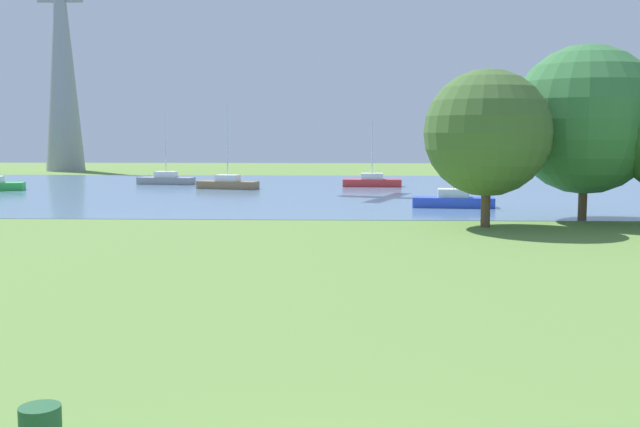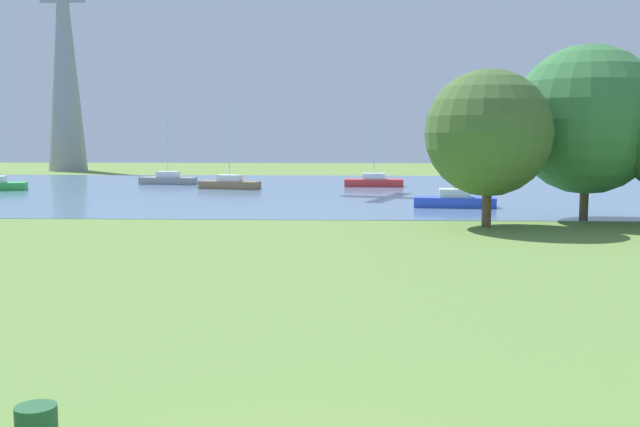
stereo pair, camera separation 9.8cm
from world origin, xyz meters
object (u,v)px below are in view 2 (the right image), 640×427
sailboat_brown (230,183)px  sailboat_gray (168,179)px  tree_east_far (488,133)px  sailboat_red (374,181)px  sailboat_blue (454,200)px  electricity_pylon (64,49)px  tree_mid_shore (587,120)px

sailboat_brown → sailboat_gray: bearing=140.9°
sailboat_brown → tree_east_far: tree_east_far is taller
sailboat_red → sailboat_blue: size_ratio=1.01×
sailboat_blue → electricity_pylon: electricity_pylon is taller
tree_east_far → tree_mid_shore: 6.23m
sailboat_brown → tree_east_far: size_ratio=0.89×
sailboat_blue → sailboat_brown: bearing=137.9°
tree_mid_shore → sailboat_gray: bearing=137.2°
tree_east_far → sailboat_blue: bearing=91.5°
tree_mid_shore → electricity_pylon: size_ratio=0.32×
sailboat_red → tree_mid_shore: bearing=-67.0°
sailboat_red → sailboat_gray: bearing=173.3°
sailboat_red → sailboat_blue: sailboat_red is taller
tree_east_far → sailboat_red: bearing=99.8°
sailboat_blue → tree_mid_shore: (5.68, -6.36, 4.65)m
sailboat_gray → tree_mid_shore: tree_mid_shore is taller
sailboat_red → tree_east_far: (4.57, -26.51, 3.99)m
sailboat_blue → sailboat_brown: (-15.81, 14.26, 0.01)m
sailboat_gray → sailboat_red: (17.63, -2.08, -0.01)m
sailboat_brown → electricity_pylon: electricity_pylon is taller
sailboat_gray → electricity_pylon: electricity_pylon is taller
tree_east_far → electricity_pylon: size_ratio=0.27×
electricity_pylon → sailboat_gray: bearing=-52.6°
sailboat_red → tree_east_far: bearing=-80.2°
sailboat_gray → sailboat_red: bearing=-6.7°
sailboat_brown → tree_mid_shore: (21.49, -20.62, 4.64)m
tree_mid_shore → electricity_pylon: electricity_pylon is taller
sailboat_gray → tree_mid_shore: (27.63, -25.62, 4.64)m
tree_mid_shore → electricity_pylon: (-44.90, 48.20, 8.88)m
tree_east_far → tree_mid_shore: (5.44, 2.96, 0.66)m
sailboat_red → electricity_pylon: 44.82m
sailboat_blue → tree_east_far: bearing=-88.5°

